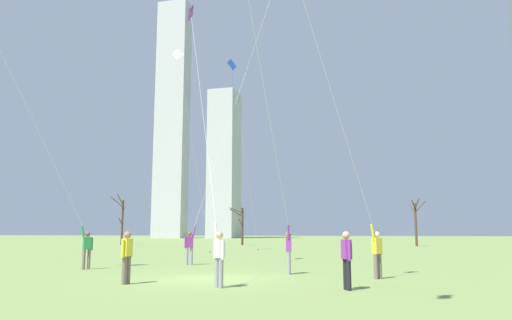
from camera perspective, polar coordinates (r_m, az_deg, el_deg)
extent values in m
plane|color=#7A934C|center=(17.08, -5.35, -13.94)|extent=(400.00, 400.00, 0.00)
cylinder|color=gray|center=(18.90, 3.96, -12.15)|extent=(0.14, 0.14, 0.85)
cylinder|color=gray|center=(18.68, 3.93, -12.19)|extent=(0.14, 0.14, 0.85)
cube|color=purple|center=(18.76, 3.92, -10.05)|extent=(0.25, 0.37, 0.54)
sphere|color=#9E7051|center=(18.75, 3.91, -8.86)|extent=(0.22, 0.22, 0.22)
cylinder|color=purple|center=(18.97, 3.95, -10.13)|extent=(0.09, 0.09, 0.55)
cylinder|color=purple|center=(18.54, 3.89, -8.60)|extent=(0.12, 0.21, 0.56)
cylinder|color=gray|center=(14.18, -4.21, -13.32)|extent=(0.14, 0.14, 0.85)
cylinder|color=gray|center=(14.37, -4.66, -13.26)|extent=(0.14, 0.14, 0.85)
cube|color=white|center=(14.24, -4.40, -10.50)|extent=(0.39, 0.37, 0.54)
sphere|color=tan|center=(14.23, -4.39, -8.93)|extent=(0.22, 0.22, 0.22)
cylinder|color=white|center=(14.06, -3.98, -10.67)|extent=(0.09, 0.09, 0.55)
cylinder|color=white|center=(14.41, -4.80, -8.59)|extent=(0.21, 0.20, 0.56)
cube|color=purple|center=(25.88, -7.80, 17.07)|extent=(0.26, 1.00, 0.99)
cylinder|color=black|center=(25.88, -7.80, 17.07)|extent=(0.22, 0.13, 0.64)
cylinder|color=purple|center=(25.42, -8.16, 14.90)|extent=(0.02, 0.02, 1.41)
cylinder|color=silver|center=(19.71, -6.69, 8.30)|extent=(4.36, 7.89, 10.94)
cylinder|color=gray|center=(24.17, -8.24, -11.31)|extent=(0.14, 0.14, 0.85)
cylinder|color=gray|center=(24.22, -7.72, -11.31)|extent=(0.14, 0.14, 0.85)
cube|color=purple|center=(24.17, -7.95, -9.66)|extent=(0.39, 0.36, 0.54)
sphere|color=brown|center=(24.16, -7.93, -8.74)|extent=(0.22, 0.22, 0.22)
cylinder|color=purple|center=(24.13, -8.44, -9.73)|extent=(0.09, 0.09, 0.55)
cylinder|color=purple|center=(24.21, -7.43, -8.55)|extent=(0.22, 0.19, 0.56)
cylinder|color=silver|center=(26.78, -1.75, 8.89)|extent=(3.65, 4.12, 15.61)
cylinder|color=#726656|center=(17.45, 14.56, -12.19)|extent=(0.14, 0.14, 0.85)
cylinder|color=#726656|center=(17.27, 14.12, -12.25)|extent=(0.14, 0.14, 0.85)
cube|color=yellow|center=(17.33, 14.25, -9.93)|extent=(0.36, 0.39, 0.54)
sphere|color=beige|center=(17.32, 14.21, -8.64)|extent=(0.22, 0.22, 0.22)
cylinder|color=yellow|center=(17.50, 14.68, -10.00)|extent=(0.09, 0.09, 0.55)
cylinder|color=yellow|center=(17.16, 13.77, -8.38)|extent=(0.19, 0.22, 0.56)
cylinder|color=silver|center=(15.99, 6.46, 16.00)|extent=(3.33, 5.51, 12.80)
cylinder|color=#726656|center=(22.47, -19.34, -11.13)|extent=(0.14, 0.14, 0.85)
cylinder|color=#726656|center=(22.41, -19.89, -11.11)|extent=(0.14, 0.14, 0.85)
cube|color=#338C4C|center=(22.41, -19.52, -9.34)|extent=(0.37, 0.39, 0.54)
sphere|color=brown|center=(22.41, -19.47, -8.35)|extent=(0.22, 0.22, 0.22)
cylinder|color=#338C4C|center=(22.47, -19.01, -9.45)|extent=(0.09, 0.09, 0.55)
cylinder|color=#338C4C|center=(22.35, -19.98, -8.11)|extent=(0.20, 0.21, 0.56)
cylinder|color=silver|center=(22.27, -26.88, 8.46)|extent=(3.58, 5.30, 11.87)
cylinder|color=#726656|center=(15.82, -15.00, -12.57)|extent=(0.14, 0.14, 0.85)
cylinder|color=#726656|center=(15.64, -15.48, -12.60)|extent=(0.14, 0.14, 0.85)
cube|color=yellow|center=(15.69, -15.14, -10.06)|extent=(0.23, 0.36, 0.54)
sphere|color=#9E7051|center=(15.69, -15.08, -8.63)|extent=(0.22, 0.22, 0.22)
cylinder|color=yellow|center=(15.86, -14.69, -10.17)|extent=(0.09, 0.09, 0.55)
cylinder|color=yellow|center=(15.52, -15.61, -10.18)|extent=(0.09, 0.09, 0.55)
cylinder|color=black|center=(13.82, 11.01, -13.32)|extent=(0.14, 0.14, 0.85)
cylinder|color=black|center=(14.02, 10.66, -13.26)|extent=(0.14, 0.14, 0.85)
cube|color=purple|center=(13.88, 10.75, -10.43)|extent=(0.33, 0.39, 0.54)
sphere|color=tan|center=(13.87, 10.71, -8.82)|extent=(0.22, 0.22, 0.22)
cylinder|color=purple|center=(13.69, 11.09, -10.58)|extent=(0.09, 0.09, 0.55)
cylinder|color=purple|center=(14.08, 10.43, -10.54)|extent=(0.09, 0.09, 0.55)
cube|color=blue|center=(43.84, -2.90, 11.31)|extent=(0.61, 0.98, 1.12)
cylinder|color=black|center=(43.84, -2.90, 11.31)|extent=(0.16, 0.08, 0.73)
cylinder|color=blue|center=(43.38, -2.82, 9.83)|extent=(0.02, 0.02, 1.56)
cylinder|color=silver|center=(43.23, -1.33, 0.28)|extent=(1.49, 3.60, 16.49)
cylinder|color=#3F3833|center=(44.27, 0.23, -10.63)|extent=(0.10, 0.10, 0.08)
cube|color=white|center=(42.07, -9.35, 12.33)|extent=(1.02, 0.26, 0.99)
cylinder|color=black|center=(42.07, -9.35, 12.33)|extent=(0.11, 0.24, 0.63)
cylinder|color=white|center=(41.56, -9.40, 11.02)|extent=(0.02, 0.02, 1.40)
cylinder|color=silver|center=(39.82, -7.48, 1.15)|extent=(2.81, 1.09, 16.52)
cylinder|color=#3F3833|center=(39.27, -5.49, -10.85)|extent=(0.10, 0.10, 0.08)
cylinder|color=#4C3828|center=(58.56, 18.54, -7.33)|extent=(0.28, 0.28, 4.93)
cylinder|color=#4C3828|center=(57.81, 18.68, -4.98)|extent=(0.52, 1.80, 1.24)
cylinder|color=#4C3828|center=(57.91, 18.28, -5.07)|extent=(0.51, 1.54, 1.14)
cylinder|color=#4C3828|center=(58.24, 19.01, -5.32)|extent=(1.20, 0.97, 1.27)
cylinder|color=#4C3828|center=(59.41, 18.16, -5.59)|extent=(0.63, 1.70, 1.29)
cylinder|color=#4C3828|center=(61.97, -15.69, -7.19)|extent=(0.26, 0.26, 5.60)
cylinder|color=#4C3828|center=(61.75, -16.29, -4.83)|extent=(1.06, 1.41, 1.24)
cylinder|color=#4C3828|center=(61.51, -16.15, -4.95)|extent=(0.55, 1.64, 1.06)
cylinder|color=#4C3828|center=(61.53, -15.89, -7.06)|extent=(0.19, 1.06, 0.82)
cylinder|color=#4C3828|center=(62.46, -15.48, -5.61)|extent=(0.28, 0.96, 0.61)
cylinder|color=#4C3828|center=(61.50, -15.92, -4.55)|extent=(0.14, 1.47, 1.40)
cylinder|color=#423326|center=(60.82, -1.64, -7.94)|extent=(0.28, 0.28, 4.62)
cylinder|color=#423326|center=(60.17, -1.72, -5.95)|extent=(0.36, 1.48, 0.54)
cylinder|color=#423326|center=(60.51, -2.41, -6.03)|extent=(1.42, 1.27, 0.70)
cylinder|color=#423326|center=(60.91, -2.38, -6.31)|extent=(1.63, 0.53, 0.99)
cylinder|color=#423326|center=(60.35, -1.87, -7.37)|extent=(0.29, 1.14, 0.87)
cube|color=#B2B2B7|center=(137.61, -9.98, 5.11)|extent=(8.70, 5.04, 67.92)
cube|color=#B2B2B7|center=(133.35, -3.82, -0.44)|extent=(7.38, 8.72, 41.05)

